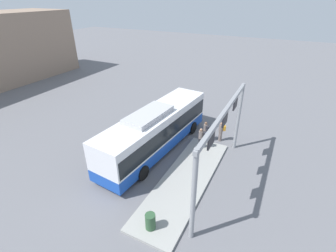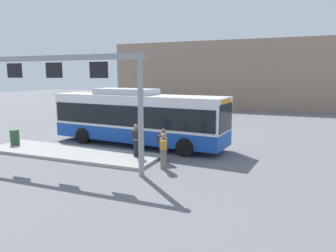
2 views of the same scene
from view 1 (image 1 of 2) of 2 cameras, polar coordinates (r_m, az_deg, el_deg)
ground_plane at (r=18.93m, az=-2.68°, el=-5.38°), size 120.00×120.00×0.00m
platform_curb at (r=15.98m, az=4.09°, el=-12.49°), size 10.00×2.80×0.16m
bus_main at (r=17.97m, az=-2.82°, el=-0.59°), size 11.24×3.50×3.46m
person_boarding at (r=19.94m, az=12.35°, el=-1.17°), size 0.49×0.60×1.67m
person_waiting_near at (r=18.46m, az=7.75°, el=-2.73°), size 0.46×0.59×1.67m
person_waiting_mid at (r=19.77m, az=8.81°, el=-1.09°), size 0.51×0.60×1.67m
platform_sign_gantry at (r=14.09m, az=12.87°, el=-1.09°), size 9.29×0.24×5.20m
trash_bin at (r=13.01m, az=-4.15°, el=-21.39°), size 0.52×0.52×0.90m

